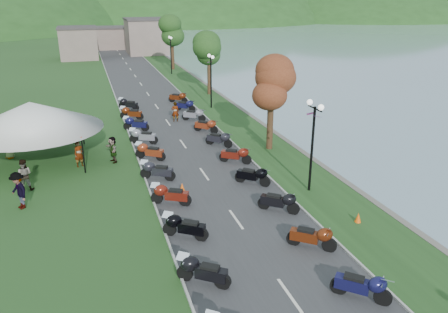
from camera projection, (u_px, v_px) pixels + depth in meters
road at (157, 107)px, 42.69m from camera, size 7.00×120.00×0.02m
hills_backdrop at (96, 21)px, 185.81m from camera, size 360.00×120.00×76.00m
far_building at (106, 39)px, 81.51m from camera, size 18.00×16.00×5.00m
moto_row_left at (176, 210)px, 20.97m from camera, size 2.60×47.65×1.10m
moto_row_right at (254, 175)px, 25.01m from camera, size 2.60×44.86×1.10m
vendor_tent_main at (34, 133)px, 27.92m from camera, size 5.82×5.82×4.00m
tree_lakeside at (271, 98)px, 29.77m from camera, size 2.65×2.65×7.37m
pedestrian_a at (81, 166)px, 27.83m from camera, size 0.75×0.67×1.70m
pedestrian_b at (26, 190)px, 24.48m from camera, size 0.94×0.59×1.82m
pedestrian_c at (22, 208)px, 22.38m from camera, size 1.11×1.36×1.97m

